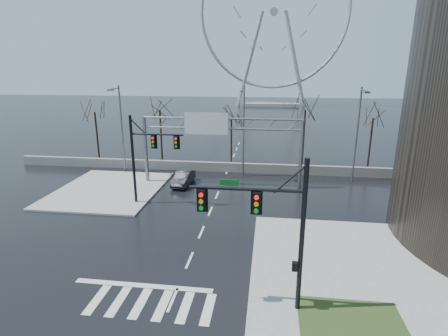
% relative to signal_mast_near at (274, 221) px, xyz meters
% --- Properties ---
extents(ground, '(260.00, 260.00, 0.00)m').
position_rel_signal_mast_near_xyz_m(ground, '(-5.14, 4.04, -4.87)').
color(ground, black).
rests_on(ground, ground).
extents(sidewalk_right_ext, '(12.00, 10.00, 0.15)m').
position_rel_signal_mast_near_xyz_m(sidewalk_right_ext, '(4.86, 6.04, -4.80)').
color(sidewalk_right_ext, gray).
rests_on(sidewalk_right_ext, ground).
extents(sidewalk_far, '(10.00, 12.00, 0.15)m').
position_rel_signal_mast_near_xyz_m(sidewalk_far, '(-16.14, 16.04, -4.80)').
color(sidewalk_far, gray).
rests_on(sidewalk_far, ground).
extents(grass_strip, '(5.00, 4.00, 0.02)m').
position_rel_signal_mast_near_xyz_m(grass_strip, '(3.86, -0.96, -4.72)').
color(grass_strip, '#2A3C19').
rests_on(grass_strip, sidewalk_near).
extents(barrier_wall, '(52.00, 0.50, 1.10)m').
position_rel_signal_mast_near_xyz_m(barrier_wall, '(-5.14, 24.04, -4.32)').
color(barrier_wall, slate).
rests_on(barrier_wall, ground).
extents(signal_mast_near, '(5.52, 0.41, 8.00)m').
position_rel_signal_mast_near_xyz_m(signal_mast_near, '(0.00, 0.00, 0.00)').
color(signal_mast_near, black).
rests_on(signal_mast_near, ground).
extents(signal_mast_far, '(4.72, 0.41, 8.00)m').
position_rel_signal_mast_near_xyz_m(signal_mast_far, '(-11.01, 13.00, -0.04)').
color(signal_mast_far, black).
rests_on(signal_mast_far, ground).
extents(sign_gantry, '(16.36, 0.40, 7.60)m').
position_rel_signal_mast_near_xyz_m(sign_gantry, '(-5.52, 19.00, 0.31)').
color(sign_gantry, slate).
rests_on(sign_gantry, ground).
extents(streetlight_left, '(0.50, 2.55, 10.00)m').
position_rel_signal_mast_near_xyz_m(streetlight_left, '(-17.14, 22.20, 1.01)').
color(streetlight_left, slate).
rests_on(streetlight_left, ground).
extents(streetlight_mid, '(0.50, 2.55, 10.00)m').
position_rel_signal_mast_near_xyz_m(streetlight_mid, '(-3.14, 22.20, 1.01)').
color(streetlight_mid, slate).
rests_on(streetlight_mid, ground).
extents(streetlight_right, '(0.50, 2.55, 10.00)m').
position_rel_signal_mast_near_xyz_m(streetlight_right, '(8.86, 22.20, 1.01)').
color(streetlight_right, slate).
rests_on(streetlight_right, ground).
extents(tree_far_left, '(3.50, 3.50, 7.00)m').
position_rel_signal_mast_near_xyz_m(tree_far_left, '(-23.14, 28.04, 0.70)').
color(tree_far_left, black).
rests_on(tree_far_left, ground).
extents(tree_left, '(3.75, 3.75, 7.50)m').
position_rel_signal_mast_near_xyz_m(tree_left, '(-14.14, 27.54, 1.10)').
color(tree_left, black).
rests_on(tree_left, ground).
extents(tree_center, '(3.25, 3.25, 6.50)m').
position_rel_signal_mast_near_xyz_m(tree_center, '(-5.14, 28.54, 0.30)').
color(tree_center, black).
rests_on(tree_center, ground).
extents(tree_right, '(3.90, 3.90, 7.80)m').
position_rel_signal_mast_near_xyz_m(tree_right, '(3.86, 27.54, 1.34)').
color(tree_right, black).
rests_on(tree_right, ground).
extents(tree_far_right, '(3.40, 3.40, 6.80)m').
position_rel_signal_mast_near_xyz_m(tree_far_right, '(11.86, 28.04, 0.54)').
color(tree_far_right, black).
rests_on(tree_far_right, ground).
extents(ferris_wheel, '(45.00, 6.00, 50.91)m').
position_rel_signal_mast_near_xyz_m(ferris_wheel, '(-0.14, 99.04, 21.26)').
color(ferris_wheel, gray).
rests_on(ferris_wheel, ground).
extents(car, '(1.79, 4.37, 1.41)m').
position_rel_signal_mast_near_xyz_m(car, '(-9.12, 18.67, -4.17)').
color(car, black).
rests_on(car, ground).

